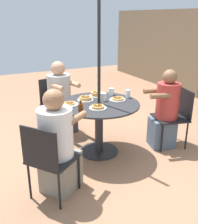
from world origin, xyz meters
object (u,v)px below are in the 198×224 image
patio_chair_east (48,157)px  pancake_plate_e (70,104)px  diner_south (165,112)px  pancake_plate_d (85,99)px  patio_table (99,116)px  pancake_plate_a (118,99)px  drinking_glass_a (128,94)px  syrup_bottle (81,107)px  pancake_plate_c (98,107)px  pancake_plate_b (97,94)px  patio_chair_north (55,100)px  diner_north (61,101)px  diner_east (58,147)px  coffee_cup (103,97)px  patio_chair_south (176,114)px  drinking_glass_b (111,92)px

patio_chair_east → pancake_plate_e: 0.98m
diner_south → pancake_plate_d: bearing=82.4°
patio_table → pancake_plate_a: bearing=89.2°
drinking_glass_a → patio_table: bearing=-84.9°
patio_chair_east → syrup_bottle: syrup_bottle is taller
patio_table → pancake_plate_c: bearing=-30.2°
pancake_plate_b → pancake_plate_a: bearing=30.1°
patio_chair_north → diner_north: (0.17, 0.04, 0.04)m
patio_chair_east → drinking_glass_a: bearing=80.6°
pancake_plate_b → syrup_bottle: size_ratio=1.61×
patio_chair_north → pancake_plate_c: size_ratio=3.86×
pancake_plate_a → patio_table: bearing=-90.8°
diner_east → syrup_bottle: diner_east is taller
pancake_plate_e → coffee_cup: (0.03, 0.47, 0.04)m
coffee_cup → syrup_bottle: bearing=-59.1°
diner_south → pancake_plate_b: 1.02m
diner_east → patio_chair_north: bearing=126.7°
pancake_plate_a → pancake_plate_e: 0.67m
pancake_plate_d → pancake_plate_a: bearing=64.7°
pancake_plate_b → pancake_plate_d: pancake_plate_b is taller
patio_chair_south → pancake_plate_e: patio_chair_south is taller
diner_south → pancake_plate_b: diner_south is taller
pancake_plate_a → pancake_plate_e: (-0.10, -0.66, -0.00)m
syrup_bottle → diner_north: bearing=174.6°
pancake_plate_a → syrup_bottle: bearing=-73.2°
diner_north → pancake_plate_c: 1.16m
drinking_glass_a → pancake_plate_b: bearing=-124.8°
patio_chair_north → diner_south: bearing=117.9°
diner_north → coffee_cup: size_ratio=10.49×
pancake_plate_c → drinking_glass_a: (-0.23, 0.59, 0.04)m
patio_table → diner_east: diner_east is taller
diner_east → syrup_bottle: 0.63m
pancake_plate_d → pancake_plate_e: pancake_plate_d is taller
diner_east → diner_south: 1.74m
patio_table → patio_chair_north: (-1.11, -0.28, -0.06)m
diner_south → pancake_plate_d: (-0.43, -1.05, 0.23)m
pancake_plate_e → diner_north: bearing=170.5°
patio_chair_south → pancake_plate_b: bearing=74.0°
patio_chair_north → patio_chair_east: 1.90m
drinking_glass_a → pancake_plate_c: bearing=-68.4°
patio_chair_south → diner_south: diner_south is taller
patio_table → pancake_plate_b: size_ratio=4.96×
pancake_plate_e → drinking_glass_a: drinking_glass_a is taller
pancake_plate_b → syrup_bottle: 0.67m
patio_table → patio_chair_south: (0.29, 1.10, -0.06)m
pancake_plate_e → coffee_cup: 0.48m
diner_east → pancake_plate_d: diner_east is taller
patio_chair_south → diner_east: bearing=113.6°
patio_chair_south → diner_south: bearing=90.0°
coffee_cup → drinking_glass_b: size_ratio=1.05×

